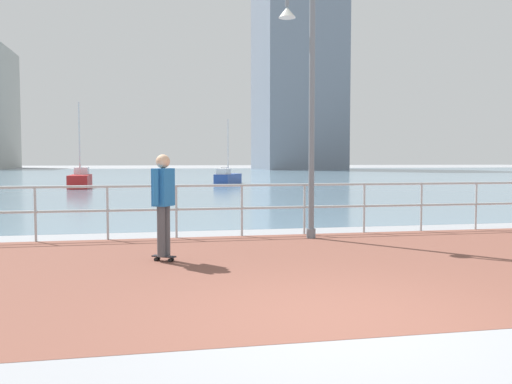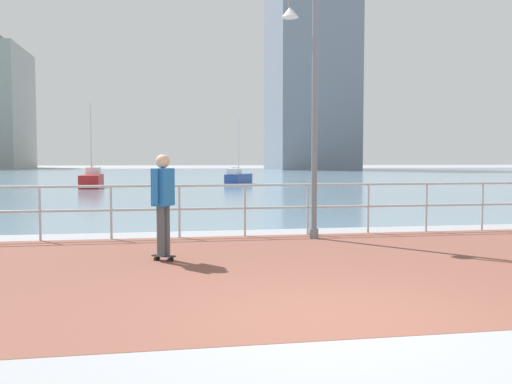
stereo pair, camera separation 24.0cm
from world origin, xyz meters
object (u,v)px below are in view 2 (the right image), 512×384
at_px(lamppost, 307,92).
at_px(sailboat_ivory, 238,178).
at_px(skateboarder, 163,197).
at_px(sailboat_yellow, 92,179).

relative_size(lamppost, sailboat_ivory, 1.26).
height_order(skateboarder, sailboat_yellow, sailboat_yellow).
height_order(lamppost, sailboat_yellow, lamppost).
bearing_deg(sailboat_ivory, sailboat_yellow, -160.48).
xyz_separation_m(skateboarder, sailboat_ivory, (4.98, 27.38, -0.62)).
relative_size(lamppost, sailboat_yellow, 1.11).
height_order(skateboarder, sailboat_ivory, sailboat_ivory).
xyz_separation_m(skateboarder, sailboat_yellow, (-4.18, 24.13, -0.57)).
relative_size(skateboarder, sailboat_ivory, 0.39).
relative_size(sailboat_ivory, sailboat_yellow, 0.88).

